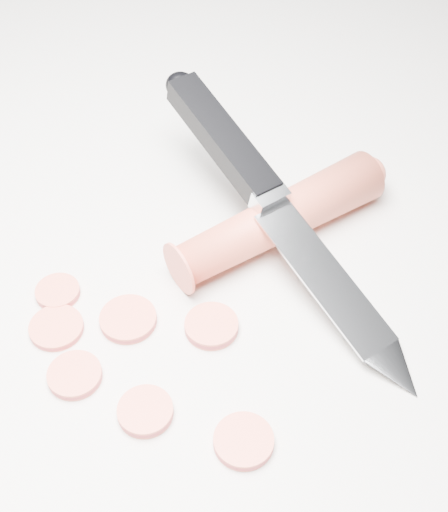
% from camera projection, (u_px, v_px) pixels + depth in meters
% --- Properties ---
extents(ground, '(2.40, 2.40, 0.00)m').
position_uv_depth(ground, '(178.00, 289.00, 0.51)').
color(ground, silver).
rests_on(ground, ground).
extents(carrot, '(0.11, 0.17, 0.03)m').
position_uv_depth(carrot, '(279.00, 219.00, 0.53)').
color(carrot, '#D14832').
rests_on(carrot, ground).
extents(carrot_slice_0, '(0.04, 0.04, 0.01)m').
position_uv_depth(carrot_slice_0, '(56.00, 328.00, 0.48)').
color(carrot_slice_0, '#E85A43').
rests_on(carrot_slice_0, ground).
extents(carrot_slice_1, '(0.04, 0.04, 0.01)m').
position_uv_depth(carrot_slice_1, '(211.00, 326.00, 0.48)').
color(carrot_slice_1, '#E85A43').
rests_on(carrot_slice_1, ground).
extents(carrot_slice_2, '(0.04, 0.04, 0.01)m').
position_uv_depth(carrot_slice_2, '(128.00, 319.00, 0.49)').
color(carrot_slice_2, '#E85A43').
rests_on(carrot_slice_2, ground).
extents(carrot_slice_3, '(0.03, 0.03, 0.01)m').
position_uv_depth(carrot_slice_3, '(145.00, 411.00, 0.44)').
color(carrot_slice_3, '#E85A43').
rests_on(carrot_slice_3, ground).
extents(carrot_slice_4, '(0.04, 0.04, 0.01)m').
position_uv_depth(carrot_slice_4, '(244.00, 441.00, 0.43)').
color(carrot_slice_4, '#E85A43').
rests_on(carrot_slice_4, ground).
extents(carrot_slice_5, '(0.03, 0.03, 0.01)m').
position_uv_depth(carrot_slice_5, '(58.00, 292.00, 0.50)').
color(carrot_slice_5, '#E85A43').
rests_on(carrot_slice_5, ground).
extents(carrot_slice_6, '(0.04, 0.04, 0.01)m').
position_uv_depth(carrot_slice_6, '(75.00, 375.00, 0.46)').
color(carrot_slice_6, '#E85A43').
rests_on(carrot_slice_6, ground).
extents(kitchen_knife, '(0.28, 0.17, 0.08)m').
position_uv_depth(kitchen_knife, '(284.00, 213.00, 0.50)').
color(kitchen_knife, silver).
rests_on(kitchen_knife, ground).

